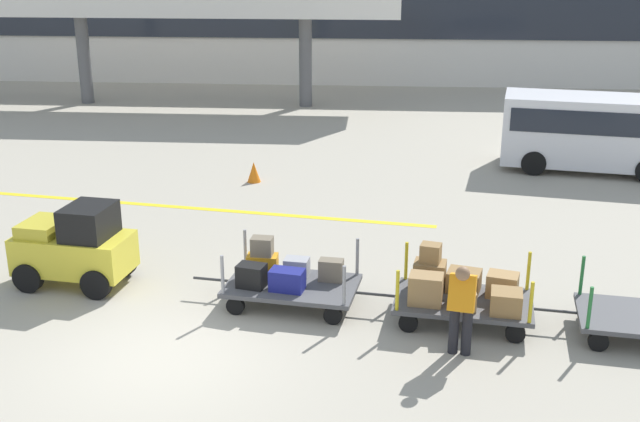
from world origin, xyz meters
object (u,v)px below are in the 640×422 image
object	(u,v)px
baggage_tug	(75,247)
baggage_handler	(462,305)
baggage_cart_middle	(461,291)
shuttle_van	(592,127)
baggage_cart_lead	(285,277)
safety_cone_near	(254,172)

from	to	relation	value
baggage_tug	baggage_handler	xyz separation A→B (m)	(6.92, -2.20, 0.11)
baggage_cart_middle	shuttle_van	size ratio (longest dim) A/B	0.61
baggage_cart_lead	baggage_cart_middle	world-z (taller)	baggage_cart_middle
safety_cone_near	shuttle_van	bearing A→B (deg)	11.48
baggage_tug	safety_cone_near	size ratio (longest dim) A/B	4.06
baggage_handler	safety_cone_near	size ratio (longest dim) A/B	2.84
baggage_cart_lead	baggage_cart_middle	size ratio (longest dim) A/B	1.00
baggage_cart_middle	baggage_handler	size ratio (longest dim) A/B	1.97
baggage_cart_lead	baggage_handler	bearing A→B (deg)	-29.91
baggage_cart_middle	safety_cone_near	distance (m)	9.19
baggage_tug	safety_cone_near	xyz separation A→B (m)	(2.26, 6.89, -0.48)
baggage_cart_middle	baggage_handler	distance (m)	1.29
baggage_tug	baggage_cart_lead	world-z (taller)	baggage_tug
baggage_cart_lead	baggage_handler	distance (m)	3.39
safety_cone_near	baggage_handler	bearing A→B (deg)	-62.83
baggage_cart_lead	safety_cone_near	world-z (taller)	baggage_cart_lead
baggage_tug	shuttle_van	xyz separation A→B (m)	(11.51, 8.77, 0.48)
baggage_cart_lead	safety_cone_near	distance (m)	7.61
shuttle_van	baggage_tug	bearing A→B (deg)	-142.69
baggage_tug	baggage_handler	distance (m)	7.27
shuttle_van	baggage_cart_middle	bearing A→B (deg)	-114.66
baggage_cart_lead	safety_cone_near	xyz separation A→B (m)	(-1.74, 7.41, -0.22)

